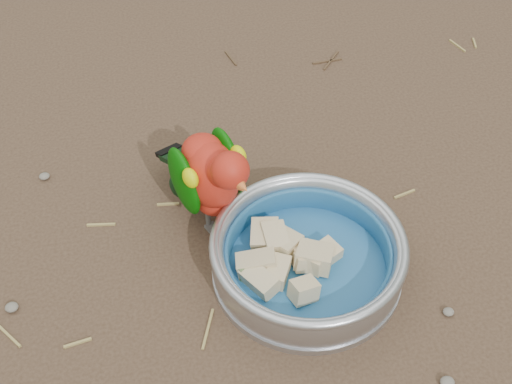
{
  "coord_description": "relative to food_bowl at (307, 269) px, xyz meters",
  "views": [
    {
      "loc": [
        -0.1,
        -0.54,
        0.71
      ],
      "look_at": [
        -0.0,
        0.06,
        0.08
      ],
      "focal_mm": 50.0,
      "sensor_mm": 36.0,
      "label": 1
    }
  ],
  "objects": [
    {
      "name": "fruit_wedges",
      "position": [
        -0.0,
        -0.0,
        0.02
      ],
      "size": [
        0.14,
        0.14,
        0.03
      ],
      "primitive_type": null,
      "color": "#D0B689",
      "rests_on": "food_bowl"
    },
    {
      "name": "bowl_wall",
      "position": [
        0.0,
        0.0,
        0.03
      ],
      "size": [
        0.24,
        0.24,
        0.04
      ],
      "primitive_type": null,
      "color": "#B2B2BA",
      "rests_on": "food_bowl"
    },
    {
      "name": "ground",
      "position": [
        -0.05,
        0.01,
        -0.01
      ],
      "size": [
        60.0,
        60.0,
        0.0
      ],
      "primitive_type": "plane",
      "color": "#473325"
    },
    {
      "name": "lory_parrot",
      "position": [
        -0.1,
        0.11,
        0.07
      ],
      "size": [
        0.16,
        0.2,
        0.15
      ],
      "primitive_type": null,
      "rotation": [
        0.0,
        0.0,
        -2.7
      ],
      "color": "#B52214",
      "rests_on": "ground"
    },
    {
      "name": "ground_debris",
      "position": [
        -0.09,
        0.09,
        -0.01
      ],
      "size": [
        0.9,
        0.8,
        0.01
      ],
      "primitive_type": null,
      "color": "#9E884C",
      "rests_on": "ground"
    },
    {
      "name": "food_bowl",
      "position": [
        0.0,
        0.0,
        0.0
      ],
      "size": [
        0.24,
        0.24,
        0.02
      ],
      "primitive_type": "cylinder",
      "color": "#B2B2BA",
      "rests_on": "ground"
    }
  ]
}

